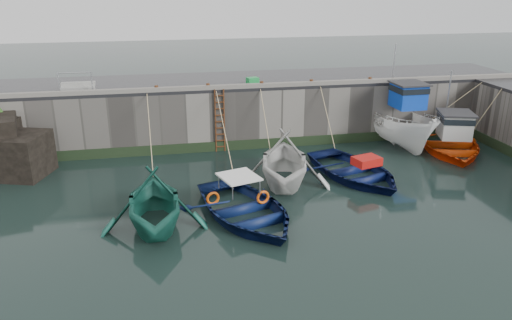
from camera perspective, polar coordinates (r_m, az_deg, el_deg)
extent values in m
plane|color=black|center=(17.04, 7.13, -9.27)|extent=(120.00, 120.00, 0.00)
cube|color=slate|center=(27.84, -0.73, 5.91)|extent=(30.00, 5.00, 3.00)
cube|color=black|center=(27.49, -0.74, 9.10)|extent=(30.00, 5.00, 0.16)
cube|color=slate|center=(25.20, 0.24, 8.51)|extent=(30.00, 0.30, 0.20)
cube|color=black|center=(25.79, 0.32, 1.86)|extent=(30.00, 0.08, 0.50)
cube|color=black|center=(24.43, -25.55, 0.52)|extent=(2.96, 2.83, 1.90)
cube|color=black|center=(25.75, -27.17, 1.66)|extent=(2.01, 1.83, 2.30)
cone|color=#2D591E|center=(24.12, -26.60, 1.95)|extent=(0.44, 0.44, 0.45)
cone|color=#2D591E|center=(25.52, -27.13, 4.88)|extent=(0.44, 0.44, 0.45)
cylinder|color=#3F1E0F|center=(25.03, -4.66, 4.45)|extent=(0.07, 0.07, 3.20)
cylinder|color=#3F1E0F|center=(25.08, -3.66, 4.51)|extent=(0.07, 0.07, 3.20)
cube|color=#3F1E0F|center=(25.43, -4.08, 1.54)|extent=(0.44, 0.06, 0.05)
cube|color=#3F1E0F|center=(25.32, -4.09, 2.25)|extent=(0.44, 0.06, 0.05)
cube|color=#3F1E0F|center=(25.23, -4.11, 2.96)|extent=(0.44, 0.06, 0.05)
cube|color=#3F1E0F|center=(25.13, -4.13, 3.68)|extent=(0.44, 0.06, 0.05)
cube|color=#3F1E0F|center=(25.04, -4.15, 4.41)|extent=(0.44, 0.06, 0.05)
cube|color=#3F1E0F|center=(24.95, -4.17, 5.14)|extent=(0.44, 0.06, 0.05)
cube|color=#3F1E0F|center=(24.87, -4.19, 5.87)|extent=(0.44, 0.06, 0.05)
cube|color=#3F1E0F|center=(24.79, -4.21, 6.61)|extent=(0.44, 0.06, 0.05)
cube|color=#3F1E0F|center=(24.72, -4.23, 7.35)|extent=(0.44, 0.06, 0.05)
imported|color=#1A5D4D|center=(18.31, -11.43, -7.34)|extent=(4.09, 4.72, 2.46)
imported|color=#0A1740|center=(18.53, -1.22, -6.57)|extent=(5.48, 6.54, 1.16)
imported|color=silver|center=(21.59, 3.15, -2.59)|extent=(5.36, 5.87, 2.63)
imported|color=#0A1340|center=(22.59, 11.08, -1.90)|extent=(5.23, 6.32, 1.13)
imported|color=white|center=(27.53, 16.03, 3.61)|extent=(2.50, 6.39, 2.45)
cube|color=#0B37B3|center=(26.58, 17.00, 7.02)|extent=(1.43, 1.52, 1.20)
cube|color=black|center=(26.51, 17.07, 7.76)|extent=(1.49, 1.58, 0.28)
cube|color=#262628|center=(26.45, 17.14, 8.37)|extent=(1.63, 1.73, 0.08)
cylinder|color=#A5A8AD|center=(27.96, 15.42, 9.67)|extent=(0.08, 0.08, 3.00)
imported|color=#F9490D|center=(27.40, 21.13, 1.61)|extent=(5.80, 6.90, 1.22)
cube|color=silver|center=(26.52, 21.76, 3.68)|extent=(1.79, 1.85, 1.20)
cube|color=black|center=(26.43, 21.86, 4.41)|extent=(1.86, 1.93, 0.28)
cube|color=#262628|center=(26.36, 21.94, 5.01)|extent=(2.04, 2.10, 0.08)
cylinder|color=#A5A8AD|center=(27.99, 21.09, 6.48)|extent=(0.08, 0.08, 3.00)
cube|color=#1A903E|center=(26.22, -0.40, 9.09)|extent=(0.67, 0.56, 0.31)
cylinder|color=#A5A8AD|center=(25.49, -21.63, 8.17)|extent=(0.05, 0.05, 1.00)
cylinder|color=#A5A8AD|center=(25.26, -18.26, 8.47)|extent=(0.05, 0.05, 1.00)
cylinder|color=#A5A8AD|center=(25.28, -20.07, 9.34)|extent=(1.50, 0.05, 0.05)
cube|color=gray|center=(25.93, -19.70, 7.65)|extent=(1.60, 0.35, 0.18)
cube|color=gray|center=(26.23, -19.65, 8.20)|extent=(1.60, 0.35, 0.18)
cylinder|color=#3F1E0F|center=(24.80, -11.31, 8.03)|extent=(0.18, 0.18, 0.28)
cylinder|color=#3F1E0F|center=(24.92, -5.51, 8.38)|extent=(0.18, 0.18, 0.28)
cylinder|color=#3F1E0F|center=(25.32, 0.65, 8.66)|extent=(0.18, 0.18, 0.28)
cylinder|color=#3F1E0F|center=(25.98, 6.34, 8.83)|extent=(0.18, 0.18, 0.28)
cylinder|color=#3F1E0F|center=(27.10, 12.89, 8.92)|extent=(0.18, 0.18, 0.28)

